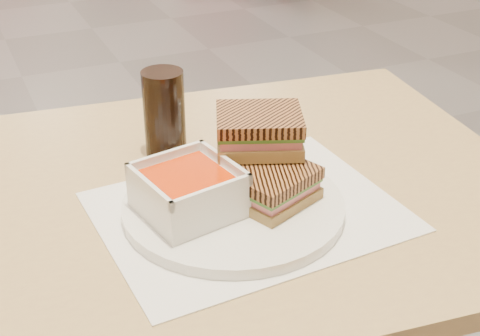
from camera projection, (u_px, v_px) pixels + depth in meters
name	position (u px, v px, depth m)	size (l,w,h in m)	color
main_table	(127.00, 267.00, 1.01)	(1.27, 0.83, 0.75)	tan
tray_liner	(248.00, 212.00, 0.93)	(0.41, 0.33, 0.00)	white
plate	(233.00, 206.00, 0.92)	(0.30, 0.30, 0.02)	white
soup_bowl	(189.00, 193.00, 0.88)	(0.14, 0.14, 0.06)	white
panini_lower	(274.00, 186.00, 0.91)	(0.13, 0.12, 0.05)	#A07E48
panini_upper	(259.00, 130.00, 0.94)	(0.14, 0.13, 0.05)	#A07E48
cola_glass	(164.00, 114.00, 1.04)	(0.06, 0.06, 0.14)	black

